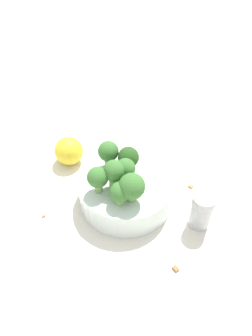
# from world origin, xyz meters

# --- Properties ---
(ground_plane) EXTENTS (3.00, 3.00, 0.00)m
(ground_plane) POSITION_xyz_m (0.00, 0.00, 0.00)
(ground_plane) COLOR silver
(bowl) EXTENTS (0.16, 0.16, 0.05)m
(bowl) POSITION_xyz_m (0.00, 0.00, 0.03)
(bowl) COLOR silver
(bowl) RESTS_ON ground_plane
(broccoli_floret_0) EXTENTS (0.03, 0.03, 0.05)m
(broccoli_floret_0) POSITION_xyz_m (-0.00, -0.01, 0.08)
(broccoli_floret_0) COLOR #7A9E5B
(broccoli_floret_0) RESTS_ON bowl
(broccoli_floret_1) EXTENTS (0.03, 0.03, 0.05)m
(broccoli_floret_1) POSITION_xyz_m (-0.00, 0.02, 0.08)
(broccoli_floret_1) COLOR #7A9E5B
(broccoli_floret_1) RESTS_ON bowl
(broccoli_floret_2) EXTENTS (0.03, 0.03, 0.05)m
(broccoli_floret_2) POSITION_xyz_m (-0.03, 0.03, 0.08)
(broccoli_floret_2) COLOR #7A9E5B
(broccoli_floret_2) RESTS_ON bowl
(broccoli_floret_3) EXTENTS (0.04, 0.04, 0.05)m
(broccoli_floret_3) POSITION_xyz_m (0.02, -0.04, 0.08)
(broccoli_floret_3) COLOR #84AD66
(broccoli_floret_3) RESTS_ON bowl
(broccoli_floret_4) EXTENTS (0.03, 0.03, 0.05)m
(broccoli_floret_4) POSITION_xyz_m (-0.04, -0.03, 0.08)
(broccoli_floret_4) COLOR #84AD66
(broccoli_floret_4) RESTS_ON bowl
(broccoli_floret_5) EXTENTS (0.03, 0.03, 0.05)m
(broccoli_floret_5) POSITION_xyz_m (-0.02, -0.02, 0.09)
(broccoli_floret_5) COLOR #84AD66
(broccoli_floret_5) RESTS_ON bowl
(broccoli_floret_6) EXTENTS (0.03, 0.03, 0.04)m
(broccoli_floret_6) POSITION_xyz_m (-0.00, -0.05, 0.07)
(broccoli_floret_6) COLOR #84AD66
(broccoli_floret_6) RESTS_ON bowl
(pepper_shaker) EXTENTS (0.04, 0.04, 0.07)m
(pepper_shaker) POSITION_xyz_m (0.13, -0.03, 0.03)
(pepper_shaker) COLOR #B2B7BC
(pepper_shaker) RESTS_ON ground_plane
(lemon_wedge) EXTENTS (0.05, 0.05, 0.05)m
(lemon_wedge) POSITION_xyz_m (-0.13, 0.07, 0.03)
(lemon_wedge) COLOR yellow
(lemon_wedge) RESTS_ON ground_plane
(almond_crumb_0) EXTENTS (0.01, 0.01, 0.01)m
(almond_crumb_0) POSITION_xyz_m (0.11, 0.05, 0.00)
(almond_crumb_0) COLOR #AD7F4C
(almond_crumb_0) RESTS_ON ground_plane
(almond_crumb_1) EXTENTS (0.01, 0.01, 0.01)m
(almond_crumb_1) POSITION_xyz_m (-0.13, -0.06, 0.00)
(almond_crumb_1) COLOR #AD7F4C
(almond_crumb_1) RESTS_ON ground_plane
(almond_crumb_2) EXTENTS (0.01, 0.01, 0.01)m
(almond_crumb_2) POSITION_xyz_m (0.10, -0.12, 0.00)
(almond_crumb_2) COLOR olive
(almond_crumb_2) RESTS_ON ground_plane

